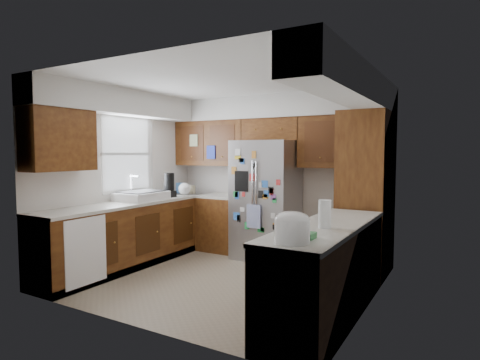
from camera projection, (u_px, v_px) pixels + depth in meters
name	position (u px, v px, depth m)	size (l,w,h in m)	color
floor	(224.00, 279.00, 5.14)	(3.60, 3.60, 0.00)	gray
room_shell	(232.00, 138.00, 5.38)	(3.64, 3.24, 2.52)	silver
left_counter_run	(146.00, 235.00, 5.81)	(1.36, 3.20, 0.92)	#411D0C
right_counter_run	(327.00, 275.00, 3.95)	(0.63, 2.25, 0.92)	#411D0C
pantry	(366.00, 194.00, 5.31)	(0.60, 0.90, 2.15)	#411D0C
fridge	(266.00, 200.00, 6.12)	(0.90, 0.79, 1.80)	#ADADB2
bridge_cabinet	(273.00, 130.00, 6.24)	(0.96, 0.34, 0.35)	#411D0C
fridge_top_items	(272.00, 110.00, 6.22)	(0.76, 0.30, 0.30)	#1B20B0
sink_assembly	(142.00, 196.00, 5.90)	(0.52, 0.70, 0.37)	white
left_counter_clutter	(176.00, 188.00, 6.52)	(0.39, 0.83, 0.38)	black
rice_cooker	(292.00, 226.00, 3.13)	(0.29, 0.28, 0.25)	white
paper_towel	(325.00, 214.00, 3.73)	(0.12, 0.12, 0.26)	white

